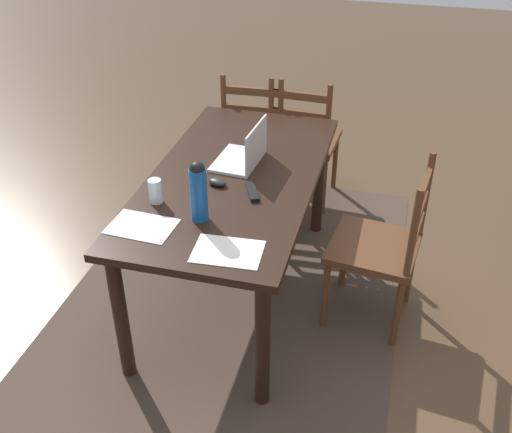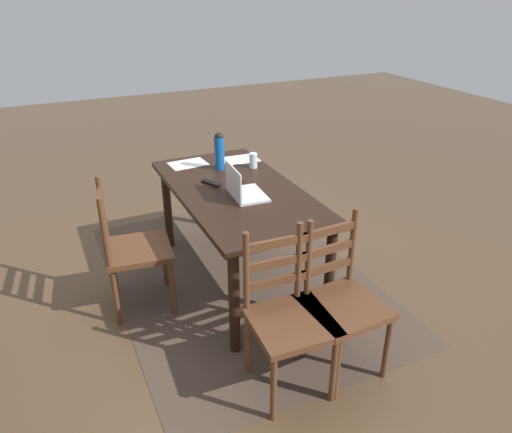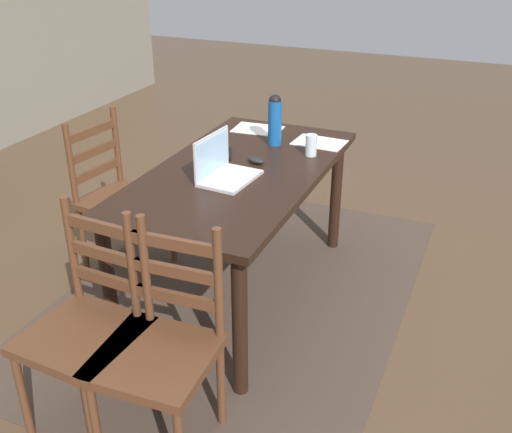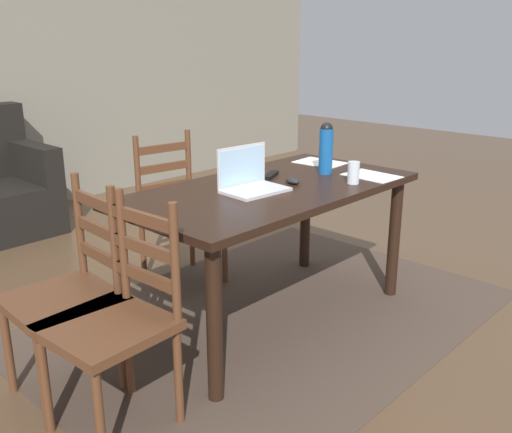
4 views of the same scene
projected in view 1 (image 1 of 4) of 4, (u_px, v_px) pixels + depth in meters
ground_plane at (237, 290)px, 3.56m from camera, size 14.00×14.00×0.00m
area_rug at (237, 289)px, 3.56m from camera, size 2.63×1.86×0.01m
dining_table at (234, 192)px, 3.19m from camera, size 1.64×0.84×0.77m
chair_left_far at (304, 141)px, 4.17m from camera, size 0.46×0.46×0.95m
chair_far_head at (382, 247)px, 3.13m from camera, size 0.49×0.49×0.95m
chair_left_near at (257, 136)px, 4.24m from camera, size 0.46×0.46×0.95m
laptop at (246, 153)px, 3.21m from camera, size 0.34×0.24×0.23m
water_bottle at (198, 190)px, 2.70m from camera, size 0.08×0.08×0.30m
drinking_glass at (155, 191)px, 2.88m from camera, size 0.06×0.06×0.12m
computer_mouse at (217, 182)px, 3.04m from camera, size 0.08×0.11×0.03m
tv_remote at (252, 192)px, 2.97m from camera, size 0.17×0.11×0.02m
paper_stack_left at (228, 252)px, 2.57m from camera, size 0.23×0.31×0.00m
paper_stack_right at (142, 226)px, 2.73m from camera, size 0.23×0.31×0.00m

